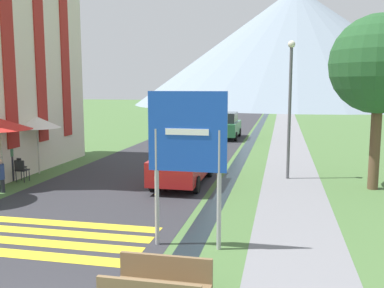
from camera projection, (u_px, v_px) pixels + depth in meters
The scene contains 17 objects.
ground_plane at pixel (226, 148), 24.95m from camera, with size 160.00×160.00×0.00m, color #476B38.
road at pixel (211, 130), 35.16m from camera, with size 6.40×60.00×0.01m.
footpath at pixel (287, 132), 33.91m from camera, with size 2.20×60.00×0.01m.
drainage_channel at pixel (257, 131), 34.40m from camera, with size 0.60×60.00×0.00m.
crosswalk_marking at pixel (40, 237), 10.37m from camera, with size 5.44×2.54×0.01m.
mountain_distant at pixel (294, 46), 82.61m from camera, with size 61.78×61.78×22.20m.
road_sign at pixel (187, 146), 9.43m from camera, with size 1.77×0.11×3.53m.
parked_car_near at pixel (183, 160), 15.89m from camera, with size 1.73×4.37×1.82m.
parked_car_far at pixel (225, 125), 29.48m from camera, with size 1.98×4.22×1.82m.
cafe_chair_far_right at pixel (18, 166), 16.75m from camera, with size 0.40×0.40×0.85m.
cafe_chair_far_left at pixel (21, 169), 16.24m from camera, with size 0.40×0.40×0.85m.
cafe_umbrella_middle_red at pixel (0, 124), 15.26m from camera, with size 2.23×2.23×2.48m.
cafe_umbrella_rear_white at pixel (37, 122), 17.56m from camera, with size 1.92×1.92×2.38m.
person_seated_near at pixel (0, 173), 14.63m from camera, with size 0.32×0.32×1.19m.
person_standing_terrace at pixel (9, 155), 16.33m from camera, with size 0.32×0.32×1.75m.
streetlamp at pixel (290, 98), 16.48m from camera, with size 0.28×0.28×5.34m.
tree_by_path at pixel (380, 65), 14.62m from camera, with size 3.41×3.41×6.09m.
Camera 1 is at (3.16, -4.56, 3.66)m, focal length 40.00 mm.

